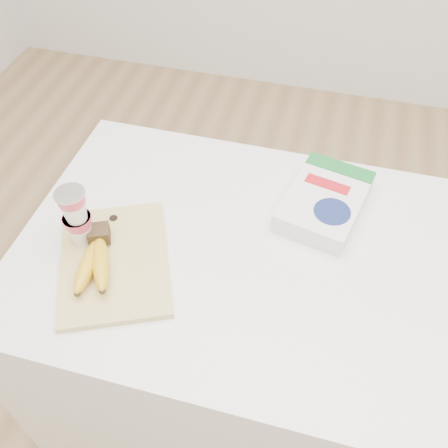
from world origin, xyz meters
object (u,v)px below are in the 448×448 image
at_px(yogurt_stack, 76,216).
at_px(cutting_board, 115,261).
at_px(table, 251,342).
at_px(cereal_box, 325,201).
at_px(bananas, 95,259).

bearing_deg(yogurt_stack, cutting_board, -20.70).
relative_size(table, cutting_board, 3.46).
bearing_deg(cereal_box, table, -112.63).
relative_size(bananas, cereal_box, 0.68).
bearing_deg(table, cereal_box, 54.85).
distance_m(yogurt_stack, cereal_box, 0.58).
xyz_separation_m(bananas, yogurt_stack, (-0.06, 0.06, 0.06)).
relative_size(table, cereal_box, 3.91).
bearing_deg(bananas, table, 22.15).
distance_m(cutting_board, cereal_box, 0.52).
height_order(yogurt_stack, cereal_box, yogurt_stack).
distance_m(table, yogurt_stack, 0.65).
xyz_separation_m(table, cereal_box, (0.13, 0.18, 0.45)).
relative_size(yogurt_stack, cereal_box, 0.54).
relative_size(bananas, yogurt_stack, 1.27).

